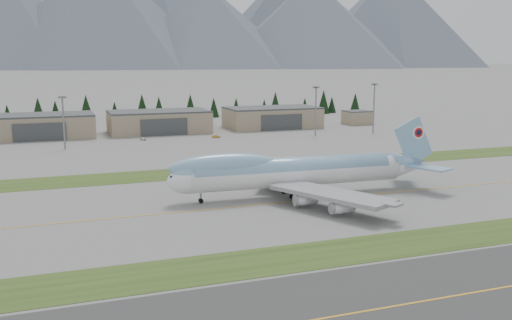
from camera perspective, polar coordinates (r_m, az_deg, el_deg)
name	(u,v)px	position (r m, az deg, el deg)	size (l,w,h in m)	color
ground	(325,199)	(148.81, 6.91, -3.87)	(7000.00, 7000.00, 0.00)	slate
grass_strip_near	(413,242)	(117.57, 15.40, -7.96)	(400.00, 14.00, 0.08)	#2E4719
grass_strip_far	(263,168)	(189.04, 0.73, -0.81)	(400.00, 18.00, 0.08)	#2E4719
asphalt_taxiway	(503,288)	(100.27, 23.50, -11.63)	(400.00, 32.00, 0.04)	#343434
taxiway_line_main	(325,199)	(148.81, 6.91, -3.87)	(400.00, 0.40, 0.02)	gold
taxiway_line_near	(503,288)	(100.27, 23.50, -11.63)	(400.00, 0.40, 0.02)	gold
boeing_747_freighter	(294,171)	(149.90, 3.80, -1.12)	(75.95, 65.82, 20.09)	white
hangar_left	(40,126)	(280.07, -20.82, 3.20)	(48.00, 26.60, 10.80)	gray
hangar_center	(159,122)	(284.66, -9.67, 3.82)	(48.00, 26.60, 10.80)	gray
hangar_right	(272,117)	(301.25, 1.64, 4.29)	(48.00, 26.60, 10.80)	gray
control_shed	(357,117)	(321.57, 10.10, 4.22)	(14.00, 12.00, 7.60)	gray
floodlight_masts	(162,107)	(244.39, -9.36, 5.25)	(182.86, 6.86, 24.11)	gray
service_vehicle_a	(143,140)	(258.99, -11.24, 1.96)	(1.37, 3.41, 1.16)	silver
service_vehicle_b	(216,138)	(262.38, -3.99, 2.23)	(1.43, 4.08, 1.34)	#B0802C
service_vehicle_c	(298,129)	(296.75, 4.17, 3.13)	(1.48, 3.64, 1.06)	silver
conifer_belt	(158,108)	(347.13, -9.77, 5.18)	(270.39, 14.25, 16.68)	black
mountain_ridge_front	(49,12)	(2356.23, -19.95, 13.75)	(4212.89, 1164.77, 470.05)	#4E5968
mountain_ridge_rear	(95,15)	(3046.40, -15.84, 13.77)	(4425.39, 1050.34, 525.17)	#4E5968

